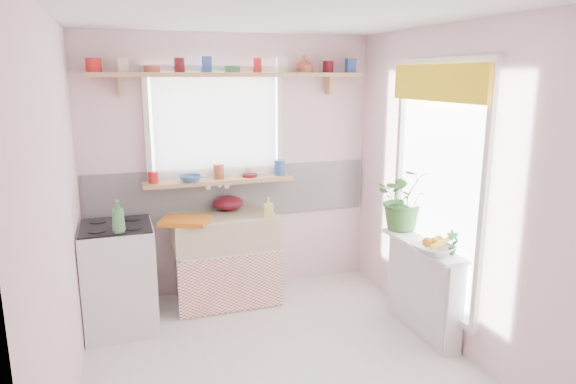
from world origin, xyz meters
name	(u,v)px	position (x,y,z in m)	size (l,w,h in m)	color
room	(324,163)	(0.66, 0.86, 1.37)	(3.20, 3.20, 3.20)	white
sink_unit	(225,258)	(-0.15, 1.29, 0.43)	(0.95, 0.65, 1.11)	white
cooker	(120,277)	(-1.10, 1.05, 0.46)	(0.58, 0.58, 0.93)	white
radiator_ledge	(423,286)	(1.30, 0.20, 0.40)	(0.22, 0.95, 0.78)	white
windowsill	(219,181)	(-0.15, 1.48, 1.14)	(1.40, 0.22, 0.04)	tan
pine_shelf	(232,75)	(0.00, 1.47, 2.12)	(2.52, 0.24, 0.04)	tan
shelf_crockery	(232,66)	(0.00, 1.47, 2.20)	(2.47, 0.11, 0.12)	red
sill_crockery	(219,173)	(-0.15, 1.48, 1.22)	(1.35, 0.11, 0.12)	red
dish_tray	(185,221)	(-0.53, 1.15, 0.87)	(0.40, 0.30, 0.04)	#CC6312
colander	(228,203)	(-0.07, 1.49, 0.92)	(0.30, 0.30, 0.14)	#520E18
jade_plant	(405,198)	(1.33, 0.60, 1.06)	(0.51, 0.44, 0.57)	#336528
fruit_bowl	(434,250)	(1.21, -0.05, 0.81)	(0.29, 0.29, 0.07)	silver
herb_pot	(453,243)	(1.33, -0.10, 0.87)	(0.10, 0.07, 0.20)	#285E25
soap_bottle_sink	(269,208)	(0.22, 1.10, 0.94)	(0.08, 0.09, 0.19)	#EDE569
sill_cup	(249,171)	(0.16, 1.54, 1.21)	(0.11, 0.11, 0.09)	silver
sill_bowl	(190,179)	(-0.42, 1.42, 1.19)	(0.20, 0.20, 0.06)	#3269A2
shelf_vase	(304,64)	(0.69, 1.47, 2.22)	(0.16, 0.16, 0.16)	#AC4935
cooker_bottle	(118,216)	(-1.07, 0.83, 1.05)	(0.10, 0.10, 0.26)	#458B4D
fruit	(435,242)	(1.22, -0.04, 0.87)	(0.20, 0.14, 0.10)	orange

